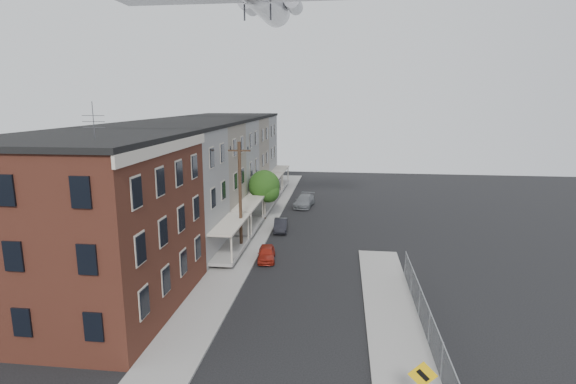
% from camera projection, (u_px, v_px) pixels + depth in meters
% --- Properties ---
extents(sidewalk_left, '(3.00, 62.00, 0.12)m').
position_uv_depth(sidewalk_left, '(256.00, 230.00, 42.69)').
color(sidewalk_left, gray).
rests_on(sidewalk_left, ground).
extents(sidewalk_right, '(3.00, 26.00, 0.12)m').
position_uv_depth(sidewalk_right, '(396.00, 333.00, 23.89)').
color(sidewalk_right, gray).
rests_on(sidewalk_right, ground).
extents(curb_left, '(0.15, 62.00, 0.14)m').
position_uv_depth(curb_left, '(271.00, 230.00, 42.51)').
color(curb_left, gray).
rests_on(curb_left, ground).
extents(curb_right, '(0.15, 26.00, 0.14)m').
position_uv_depth(curb_right, '(368.00, 331.00, 24.06)').
color(curb_right, gray).
rests_on(curb_right, ground).
extents(corner_building, '(10.31, 12.30, 12.15)m').
position_uv_depth(corner_building, '(89.00, 224.00, 25.89)').
color(corner_building, black).
rests_on(corner_building, ground).
extents(row_house_a, '(11.98, 7.00, 10.30)m').
position_uv_depth(row_house_a, '(156.00, 192.00, 35.13)').
color(row_house_a, slate).
rests_on(row_house_a, ground).
extents(row_house_b, '(11.98, 7.00, 10.30)m').
position_uv_depth(row_house_b, '(187.00, 177.00, 41.93)').
color(row_house_b, '#73675B').
rests_on(row_house_b, ground).
extents(row_house_c, '(11.98, 7.00, 10.30)m').
position_uv_depth(row_house_c, '(209.00, 166.00, 48.74)').
color(row_house_c, slate).
rests_on(row_house_c, ground).
extents(row_house_d, '(11.98, 7.00, 10.30)m').
position_uv_depth(row_house_d, '(225.00, 158.00, 55.54)').
color(row_house_d, '#73675B').
rests_on(row_house_d, ground).
extents(row_house_e, '(11.98, 7.00, 10.30)m').
position_uv_depth(row_house_e, '(238.00, 152.00, 62.35)').
color(row_house_e, slate).
rests_on(row_house_e, ground).
extents(chainlink_fence, '(0.06, 18.06, 1.90)m').
position_uv_depth(chainlink_fence, '(429.00, 328.00, 22.55)').
color(chainlink_fence, gray).
rests_on(chainlink_fence, ground).
extents(warning_sign, '(1.10, 0.11, 2.80)m').
position_uv_depth(warning_sign, '(422.00, 384.00, 16.68)').
color(warning_sign, '#515156').
rests_on(warning_sign, ground).
extents(utility_pole, '(1.80, 0.26, 9.00)m').
position_uv_depth(utility_pole, '(240.00, 196.00, 35.93)').
color(utility_pole, black).
rests_on(utility_pole, ground).
extents(street_tree, '(3.22, 3.20, 5.20)m').
position_uv_depth(street_tree, '(265.00, 187.00, 45.79)').
color(street_tree, black).
rests_on(street_tree, ground).
extents(car_near, '(1.72, 3.39, 1.11)m').
position_uv_depth(car_near, '(266.00, 253.00, 34.71)').
color(car_near, maroon).
rests_on(car_near, ground).
extents(car_mid, '(1.52, 3.57, 1.14)m').
position_uv_depth(car_mid, '(281.00, 225.00, 42.46)').
color(car_mid, black).
rests_on(car_mid, ground).
extents(car_far, '(2.47, 4.88, 1.36)m').
position_uv_depth(car_far, '(304.00, 201.00, 52.10)').
color(car_far, slate).
rests_on(car_far, ground).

